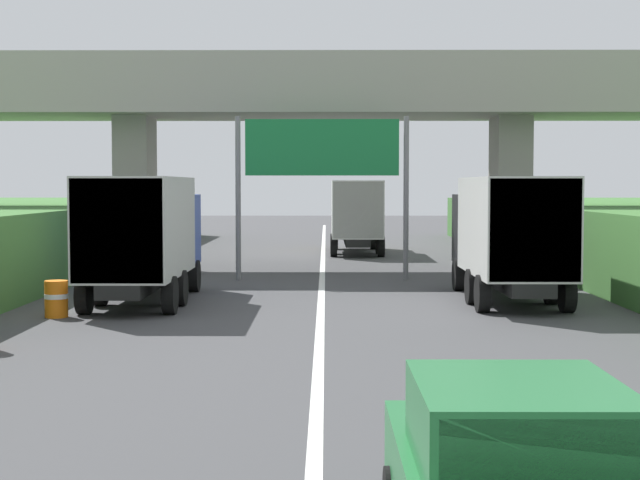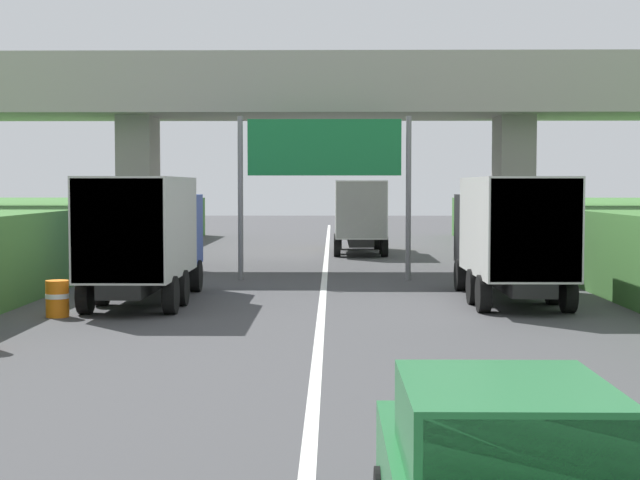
% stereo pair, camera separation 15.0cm
% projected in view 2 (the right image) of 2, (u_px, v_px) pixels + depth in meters
% --- Properties ---
extents(lane_centre_stripe, '(0.20, 95.30, 0.01)m').
position_uv_depth(lane_centre_stripe, '(324.00, 288.00, 30.01)').
color(lane_centre_stripe, white).
rests_on(lane_centre_stripe, ground).
extents(overpass_bridge, '(40.00, 4.80, 8.06)m').
position_uv_depth(overpass_bridge, '(325.00, 110.00, 36.56)').
color(overpass_bridge, '#9E998E').
rests_on(overpass_bridge, ground).
extents(overhead_highway_sign, '(5.88, 0.18, 5.56)m').
position_uv_depth(overhead_highway_sign, '(324.00, 159.00, 32.25)').
color(overhead_highway_sign, slate).
rests_on(overhead_highway_sign, ground).
extents(truck_yellow, '(2.44, 7.30, 3.44)m').
position_uv_depth(truck_yellow, '(360.00, 213.00, 45.27)').
color(truck_yellow, black).
rests_on(truck_yellow, ground).
extents(truck_black, '(2.44, 7.30, 3.44)m').
position_uv_depth(truck_black, '(510.00, 232.00, 26.28)').
color(truck_black, black).
rests_on(truck_black, ground).
extents(truck_blue, '(2.44, 7.30, 3.44)m').
position_uv_depth(truck_blue, '(145.00, 233.00, 26.01)').
color(truck_blue, black).
rests_on(truck_blue, ground).
extents(construction_barrel_3, '(0.57, 0.57, 0.90)m').
position_uv_depth(construction_barrel_3, '(57.00, 298.00, 23.30)').
color(construction_barrel_3, orange).
rests_on(construction_barrel_3, ground).
extents(construction_barrel_4, '(0.57, 0.57, 0.90)m').
position_uv_depth(construction_barrel_4, '(100.00, 280.00, 27.98)').
color(construction_barrel_4, orange).
rests_on(construction_barrel_4, ground).
extents(construction_barrel_5, '(0.57, 0.57, 0.90)m').
position_uv_depth(construction_barrel_5, '(134.00, 266.00, 32.65)').
color(construction_barrel_5, orange).
rests_on(construction_barrel_5, ground).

